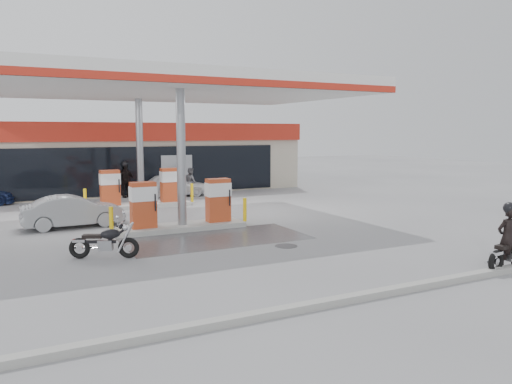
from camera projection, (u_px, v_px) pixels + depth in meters
ground at (202, 240)px, 16.23m from camera, size 90.00×90.00×0.00m
wet_patch at (216, 238)px, 16.46m from camera, size 6.00×3.00×0.00m
drain_cover at (286, 246)px, 15.36m from camera, size 0.70×0.70×0.01m
kerb at (326, 303)px, 10.02m from camera, size 28.00×0.25×0.15m
store_building at (108, 157)px, 30.11m from camera, size 22.00×8.22×4.00m
canopy at (156, 87)px, 20.03m from camera, size 16.00×10.02×5.51m
pump_island_near at (182, 210)px, 17.92m from camera, size 5.14×1.30×1.78m
pump_island_far at (141, 192)px, 23.24m from camera, size 5.14×1.30×1.78m
main_motorcycle at (510, 252)px, 12.79m from camera, size 1.94×0.74×1.00m
biker_main at (508, 238)px, 12.63m from camera, size 0.67×0.51×1.64m
parked_motorcycle at (105, 243)px, 13.83m from camera, size 1.82×1.07×1.00m
sedan_white at (173, 185)px, 27.22m from camera, size 3.87×2.07×1.25m
attendant at (191, 182)px, 27.25m from camera, size 0.63×0.79×1.57m
hatchback_silver at (73, 211)px, 18.34m from camera, size 3.63×1.37×1.18m
biker_walking at (125, 180)px, 26.62m from camera, size 1.17×0.76×1.85m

